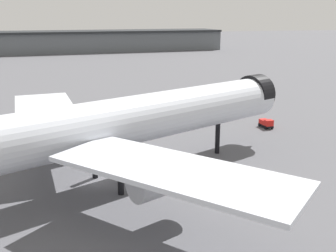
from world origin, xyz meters
The scene contains 4 objects.
ground centered at (0.00, 0.00, 0.00)m, with size 900.00×900.00×0.00m, color #56565B.
airliner_near_gate centered at (3.60, -1.03, 8.34)m, with size 61.86×55.16×18.91m.
terminal_building centered at (-14.17, 199.05, 6.50)m, with size 226.22×37.53×22.50m.
baggage_tug_wing centered at (36.23, 17.37, 0.97)m, with size 2.01×3.27×1.85m.
Camera 1 is at (-4.58, -51.62, 22.30)m, focal length 42.39 mm.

